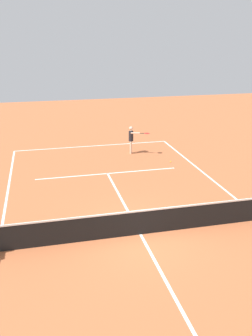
% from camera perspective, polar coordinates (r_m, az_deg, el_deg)
% --- Properties ---
extents(ground_plane, '(60.00, 60.00, 0.00)m').
position_cam_1_polar(ground_plane, '(13.29, 2.27, -10.29)').
color(ground_plane, '#B76038').
extents(court_lines, '(9.83, 23.10, 0.01)m').
position_cam_1_polar(court_lines, '(13.29, 2.27, -10.28)').
color(court_lines, white).
rests_on(court_lines, ground).
extents(tennis_net, '(10.43, 0.10, 1.07)m').
position_cam_1_polar(tennis_net, '(13.05, 2.30, -8.41)').
color(tennis_net, '#4C4C51').
rests_on(tennis_net, ground).
extents(player_serving, '(1.19, 0.87, 1.66)m').
position_cam_1_polar(player_serving, '(21.87, 0.92, 4.76)').
color(player_serving, beige).
rests_on(player_serving, ground).
extents(tennis_ball, '(0.07, 0.07, 0.07)m').
position_cam_1_polar(tennis_ball, '(20.70, 6.95, 1.00)').
color(tennis_ball, '#CCE033').
rests_on(tennis_ball, ground).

